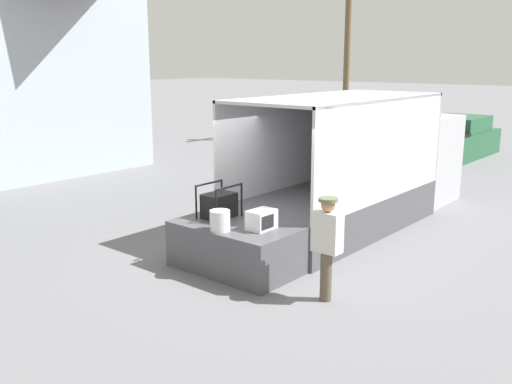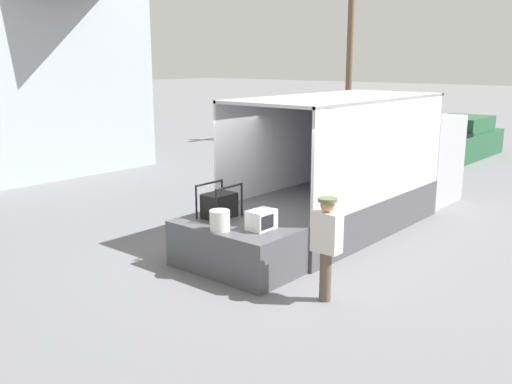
{
  "view_description": "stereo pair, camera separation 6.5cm",
  "coord_description": "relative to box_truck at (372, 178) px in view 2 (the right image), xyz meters",
  "views": [
    {
      "loc": [
        -7.73,
        -6.35,
        3.6
      ],
      "look_at": [
        -0.36,
        -0.2,
        1.38
      ],
      "focal_mm": 40.0,
      "sensor_mm": 36.0,
      "label": 1
    },
    {
      "loc": [
        -7.69,
        -6.4,
        3.6
      ],
      "look_at": [
        -0.36,
        -0.2,
        1.38
      ],
      "focal_mm": 40.0,
      "sensor_mm": 36.0,
      "label": 2
    }
  ],
  "objects": [
    {
      "name": "utility_pole",
      "position": [
        10.52,
        7.09,
        3.52
      ],
      "size": [
        1.8,
        0.28,
        8.53
      ],
      "color": "brown",
      "rests_on": "ground"
    },
    {
      "name": "worker_person",
      "position": [
        -4.91,
        -1.94,
        0.08
      ],
      "size": [
        0.29,
        0.44,
        1.62
      ],
      "color": "brown",
      "rests_on": "ground"
    },
    {
      "name": "orange_bucket",
      "position": [
        -5.24,
        -0.04,
        0.1
      ],
      "size": [
        0.34,
        0.34,
        0.35
      ],
      "color": "silver",
      "rests_on": "tailgate_deck"
    },
    {
      "name": "pickup_truck_green",
      "position": [
        9.16,
        1.65,
        -0.26
      ],
      "size": [
        5.49,
        1.99,
        1.53
      ],
      "color": "#1E5633",
      "rests_on": "ground"
    },
    {
      "name": "microwave",
      "position": [
        -4.74,
        -0.52,
        0.09
      ],
      "size": [
        0.48,
        0.34,
        0.33
      ],
      "color": "white",
      "rests_on": "tailgate_deck"
    },
    {
      "name": "box_truck",
      "position": [
        0.0,
        0.0,
        0.0
      ],
      "size": [
        7.09,
        2.31,
        2.87
      ],
      "color": "#B2B2B7",
      "rests_on": "ground"
    },
    {
      "name": "ground_plane",
      "position": [
        -4.13,
        -0.0,
        -0.9
      ],
      "size": [
        160.0,
        160.0,
        0.0
      ],
      "primitive_type": "plane",
      "color": "slate"
    },
    {
      "name": "tailgate_deck",
      "position": [
        -4.79,
        -0.0,
        -0.49
      ],
      "size": [
        1.32,
        2.19,
        0.83
      ],
      "primitive_type": "cube",
      "color": "#4C4C51",
      "rests_on": "ground"
    },
    {
      "name": "portable_generator",
      "position": [
        -4.63,
        0.53,
        0.16
      ],
      "size": [
        0.7,
        0.53,
        0.62
      ],
      "color": "black",
      "rests_on": "tailgate_deck"
    }
  ]
}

